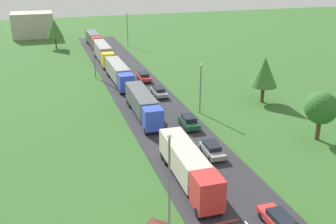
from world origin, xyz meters
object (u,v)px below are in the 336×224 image
Objects in this scene: truck_third at (119,72)px; lamppost_lead at (169,178)px; truck_lead at (188,165)px; truck_fourth at (103,52)px; car_fourth at (159,91)px; tree_birch at (54,29)px; tree_maple at (264,72)px; car_second at (212,149)px; lamppost_third at (94,56)px; car_fifth at (144,77)px; truck_second at (143,104)px; lamppost_second at (201,86)px; truck_fifth at (94,39)px; distant_building at (33,25)px; car_lead at (280,221)px; tree_pine at (321,108)px; car_third at (189,122)px; lamppost_fourth at (127,27)px.

truck_third is 1.65× the size of lamppost_lead.
truck_fourth is at bearing 89.99° from truck_lead.
tree_birch is (-14.12, 43.62, 4.20)m from car_fourth.
car_fourth is 0.63× the size of tree_maple.
lamppost_third is (-8.20, 36.16, 3.42)m from car_second.
car_fifth is 43.60m from lamppost_lead.
truck_second is 1.82× the size of lamppost_second.
truck_fifth is 24.39m from distant_building.
car_lead is (4.72, -62.31, -1.39)m from truck_fourth.
lamppost_third reaches higher than tree_pine.
truck_fourth is at bearing 97.23° from car_third.
truck_lead is 27.82m from tree_maple.
tree_pine reaches higher than car_third.
truck_third is 31.69m from car_second.
lamppost_lead is 95.96m from distant_building.
car_third is 55.79m from lamppost_fourth.
car_lead is 0.64× the size of tree_maple.
car_third is at bearing -89.73° from car_fourth.
car_second is at bearing -78.11° from tree_birch.
distant_building is (-14.69, 19.43, 1.38)m from truck_fifth.
tree_pine is (14.33, 0.05, 3.39)m from car_second.
lamppost_lead is at bearing -132.81° from tree_maple.
tree_pine is at bearing -36.38° from truck_second.
truck_fourth is 62.50m from car_lead.
car_fourth is 42.01m from lamppost_fourth.
lamppost_second is at bearing 53.58° from car_third.
truck_second is 1.85× the size of tree_birch.
truck_third is at bearing -75.04° from tree_birch.
car_second is 22.27m from car_fourth.
lamppost_third is 42.56m from tree_pine.
distant_building is at bearing 111.69° from tree_pine.
car_fifth is at bearing 114.42° from tree_pine.
car_lead is at bearing -90.12° from car_second.
tree_pine is (18.91, -13.93, 2.14)m from truck_second.
distant_building is at bearing 111.83° from truck_fourth.
car_second is 1.00× the size of car_fifth.
tree_birch is at bearing 108.47° from lamppost_second.
truck_second is at bearing 108.16° from car_second.
truck_lead is 69.47m from lamppost_fourth.
lamppost_fourth is (4.08, 32.40, 3.94)m from car_fifth.
car_fifth is (4.63, 17.53, -1.24)m from truck_second.
truck_second is at bearing -79.86° from tree_birch.
lamppost_fourth reaches higher than lamppost_second.
truck_lead is 1.50× the size of lamppost_fourth.
lamppost_third is at bearing 136.90° from tree_maple.
tree_birch is at bearing 97.33° from truck_lead.
car_fifth is 34.72m from tree_pine.
truck_second is 25.49m from lamppost_lead.
truck_third is at bearing -177.70° from car_fifth.
tree_maple is (14.97, 28.55, 4.07)m from car_lead.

